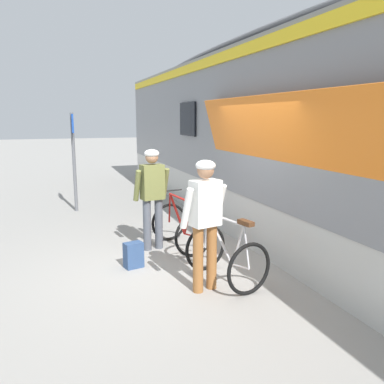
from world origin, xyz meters
name	(u,v)px	position (x,y,z in m)	size (l,w,h in m)	color
ground_plane	(183,266)	(0.00, 0.00, 0.00)	(80.00, 80.00, 0.00)	gray
train_car	(300,134)	(2.86, 1.25, 1.97)	(3.26, 17.57, 3.88)	slate
cyclist_near_in_olive	(152,190)	(-0.24, 0.98, 1.05)	(0.64, 0.37, 1.76)	#4C515B
cyclist_far_in_white	(205,214)	(0.00, -0.92, 1.05)	(0.65, 0.40, 1.76)	#935B2D
bicycle_near_red	(181,226)	(0.24, 0.85, 0.40)	(0.84, 1.15, 0.99)	black
bicycle_far_silver	(226,254)	(0.38, -0.77, 0.40)	(0.92, 1.20, 0.99)	black
backpack_on_platform	(134,255)	(-0.74, 0.21, 0.20)	(0.28, 0.18, 0.40)	navy
water_bottle_near_the_bikes	(214,247)	(0.70, 0.43, 0.10)	(0.07, 0.07, 0.20)	red
platform_sign_post	(73,145)	(-1.33, 4.48, 1.62)	(0.08, 0.70, 2.40)	#595B60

